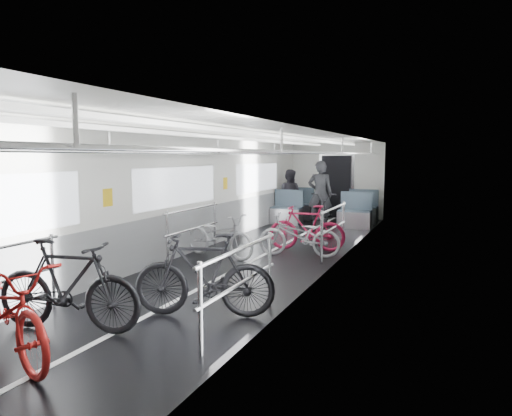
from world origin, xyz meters
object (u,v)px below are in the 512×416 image
(bike_right_mid, at_px, (299,235))
(bike_aisle, at_px, (324,210))
(person_seated, at_px, (289,195))
(person_standing, at_px, (320,194))
(bike_left_near, at_px, (7,310))
(bike_right_far, at_px, (307,228))
(bike_left_mid, at_px, (68,286))
(bike_left_far, at_px, (219,235))
(bike_right_near, at_px, (204,275))

(bike_right_mid, bearing_deg, bike_aisle, 178.05)
(person_seated, bearing_deg, person_standing, 149.22)
(bike_left_near, bearing_deg, bike_right_mid, 6.63)
(bike_right_mid, bearing_deg, person_standing, 179.91)
(bike_right_mid, xyz_separation_m, bike_right_far, (-0.03, 0.61, 0.06))
(bike_left_mid, xyz_separation_m, bike_left_far, (-0.22, 4.08, -0.10))
(bike_aisle, distance_m, person_seated, 1.56)
(bike_left_far, bearing_deg, bike_right_near, -144.04)
(bike_right_near, distance_m, bike_right_far, 4.33)
(bike_right_mid, distance_m, person_seated, 4.99)
(bike_right_near, bearing_deg, bike_left_near, -51.48)
(bike_right_near, bearing_deg, person_seated, 173.69)
(bike_left_near, relative_size, bike_left_far, 1.15)
(bike_right_near, distance_m, person_seated, 8.55)
(person_standing, xyz_separation_m, person_seated, (-1.19, 0.79, -0.14))
(bike_aisle, height_order, person_standing, person_standing)
(bike_right_far, distance_m, bike_aisle, 3.26)
(bike_left_mid, bearing_deg, bike_left_near, 167.68)
(bike_left_mid, xyz_separation_m, bike_right_near, (1.18, 1.04, -0.00))
(bike_left_near, relative_size, person_seated, 1.20)
(bike_left_mid, relative_size, person_seated, 1.12)
(bike_left_far, bearing_deg, person_standing, 1.33)
(bike_right_far, bearing_deg, person_seated, -164.58)
(person_standing, bearing_deg, bike_right_far, 89.14)
(bike_right_far, bearing_deg, bike_left_near, -19.34)
(bike_aisle, relative_size, person_standing, 1.02)
(bike_left_far, bearing_deg, person_seated, 15.50)
(bike_left_mid, distance_m, bike_left_far, 4.08)
(bike_left_near, distance_m, person_standing, 9.40)
(person_seated, bearing_deg, bike_right_near, 105.17)
(bike_left_near, relative_size, bike_aisle, 1.00)
(bike_left_near, height_order, bike_aisle, same)
(bike_left_mid, relative_size, person_standing, 0.95)
(bike_left_far, distance_m, bike_right_far, 1.90)
(bike_right_mid, height_order, person_standing, person_standing)
(bike_left_near, height_order, bike_right_mid, bike_left_near)
(bike_right_far, height_order, person_standing, person_standing)
(bike_left_far, height_order, bike_right_far, bike_right_far)
(bike_left_near, bearing_deg, bike_left_far, 21.54)
(bike_right_mid, height_order, person_seated, person_seated)
(bike_right_near, distance_m, person_standing, 7.59)
(bike_right_near, relative_size, bike_right_far, 1.09)
(bike_right_near, xyz_separation_m, bike_right_far, (-0.01, 4.33, -0.04))
(bike_right_near, xyz_separation_m, person_seated, (-1.79, 8.35, 0.26))
(bike_right_mid, height_order, bike_aisle, bike_aisle)
(person_standing, relative_size, person_seated, 1.18)
(bike_right_near, height_order, person_seated, person_seated)
(bike_left_near, distance_m, bike_right_mid, 5.66)
(bike_right_mid, bearing_deg, person_seated, -168.04)
(bike_right_near, relative_size, bike_aisle, 0.93)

